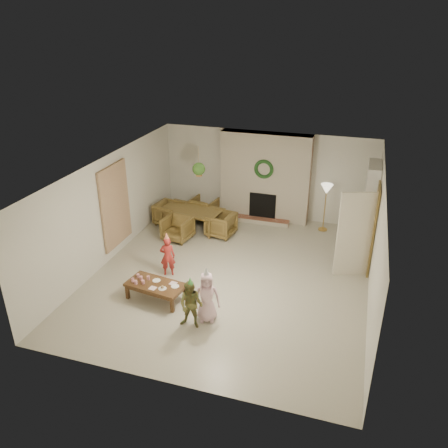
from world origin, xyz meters
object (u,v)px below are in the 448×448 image
at_px(dining_chair_left, 169,213).
at_px(coffee_table_top, 155,285).
at_px(child_plaid, 191,305).
at_px(child_pink, 207,297).
at_px(dining_chair_near, 178,228).
at_px(child_red, 168,256).
at_px(dining_table, 191,219).
at_px(dining_chair_far, 204,209).
at_px(dining_chair_right, 221,224).

distance_m(dining_chair_left, coffee_table_top, 3.70).
xyz_separation_m(child_plaid, child_pink, (0.21, 0.28, 0.03)).
bearing_deg(coffee_table_top, dining_chair_near, 111.72).
relative_size(coffee_table_top, child_plaid, 1.23).
bearing_deg(child_red, dining_table, -101.27).
relative_size(dining_chair_far, coffee_table_top, 0.58).
relative_size(dining_table, dining_chair_far, 2.34).
bearing_deg(dining_chair_right, dining_chair_far, -128.66).
distance_m(dining_chair_right, child_pink, 3.69).
height_order(coffee_table_top, child_plaid, child_plaid).
xyz_separation_m(child_red, child_plaid, (1.18, -1.60, 0.02)).
bearing_deg(dining_chair_right, dining_table, -90.00).
bearing_deg(child_pink, dining_table, 98.63).
height_order(dining_table, dining_chair_left, dining_chair_left).
relative_size(dining_chair_right, child_red, 0.75).
xyz_separation_m(dining_chair_far, child_plaid, (1.44, -4.72, 0.17)).
distance_m(dining_chair_far, child_pink, 4.74).
xyz_separation_m(dining_chair_near, coffee_table_top, (0.63, -2.67, 0.02)).
height_order(dining_chair_near, dining_chair_right, same).
bearing_deg(dining_chair_far, dining_chair_right, 141.34).
bearing_deg(coffee_table_top, child_plaid, -22.74).
relative_size(dining_table, dining_chair_right, 2.34).
bearing_deg(coffee_table_top, dining_chair_left, 117.89).
relative_size(dining_table, dining_chair_near, 2.34).
relative_size(dining_chair_near, dining_chair_right, 1.00).
height_order(dining_chair_left, coffee_table_top, dining_chair_left).
bearing_deg(dining_chair_right, dining_chair_left, -90.00).
bearing_deg(coffee_table_top, dining_chair_far, 104.17).
bearing_deg(dining_table, dining_chair_right, 0.00).
distance_m(dining_chair_far, child_plaid, 4.93).
relative_size(dining_chair_near, dining_chair_left, 1.00).
bearing_deg(coffee_table_top, dining_chair_right, 91.91).
bearing_deg(dining_chair_far, child_pink, 119.17).
xyz_separation_m(dining_chair_left, coffee_table_top, (1.23, -3.49, 0.02)).
relative_size(child_red, child_plaid, 0.96).
xyz_separation_m(dining_table, child_pink, (1.76, -3.72, 0.23)).
bearing_deg(dining_table, dining_chair_left, -180.00).
distance_m(dining_chair_right, child_plaid, 3.93).
distance_m(dining_chair_right, child_red, 2.33).
bearing_deg(dining_table, coffee_table_top, -72.52).
xyz_separation_m(coffee_table_top, child_pink, (1.24, -0.34, 0.18)).
height_order(dining_chair_near, dining_chair_left, same).
relative_size(dining_chair_near, child_plaid, 0.72).
bearing_deg(dining_chair_near, child_plaid, -54.49).
xyz_separation_m(dining_chair_left, child_plaid, (2.27, -4.11, 0.17)).
height_order(dining_chair_near, child_plaid, child_plaid).
bearing_deg(child_pink, coffee_table_top, 147.92).
distance_m(dining_chair_left, child_pink, 4.56).
bearing_deg(coffee_table_top, child_red, 107.31).
height_order(dining_chair_right, child_plaid, child_plaid).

